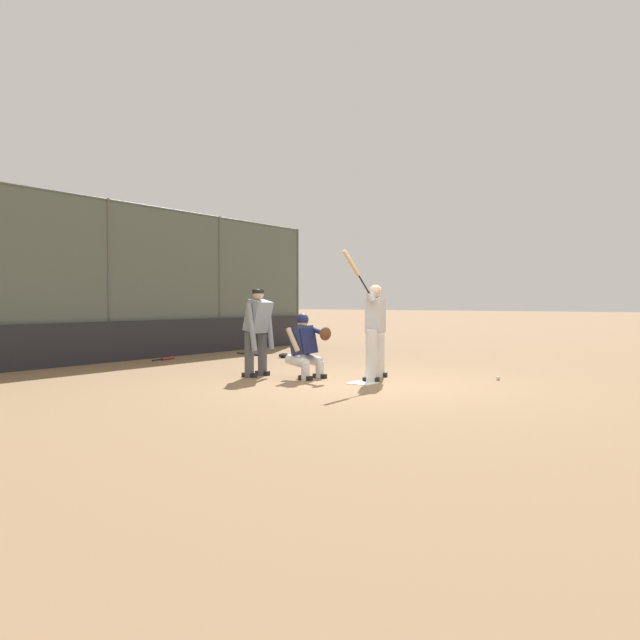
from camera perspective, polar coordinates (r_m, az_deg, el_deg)
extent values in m
plane|color=#846647|center=(10.58, 3.94, -5.81)|extent=(160.00, 160.00, 0.00)
cube|color=white|center=(10.58, 3.94, -5.77)|extent=(0.43, 0.43, 0.01)
cylinder|color=#515651|center=(20.29, -2.08, 3.07)|extent=(0.08, 0.08, 3.73)
cylinder|color=#515651|center=(17.50, -9.18, 3.27)|extent=(0.08, 0.08, 3.73)
cylinder|color=#515651|center=(15.07, -18.76, 3.45)|extent=(0.08, 0.08, 3.73)
cube|color=#515B51|center=(15.07, -18.76, 3.45)|extent=(14.55, 0.01, 3.73)
cylinder|color=#515651|center=(15.24, -18.83, 10.36)|extent=(14.55, 0.06, 0.06)
cube|color=#28282D|center=(15.02, -18.48, -1.90)|extent=(14.26, 0.18, 0.92)
cube|color=slate|center=(15.43, -27.11, -2.80)|extent=(10.18, 0.55, 0.44)
cube|color=#B7BABC|center=(15.41, -27.12, -1.84)|extent=(10.18, 0.24, 0.08)
cylinder|color=silver|center=(11.48, 5.46, -2.96)|extent=(0.19, 0.19, 0.90)
cube|color=black|center=(11.52, 5.45, -5.00)|extent=(0.19, 0.30, 0.08)
cylinder|color=silver|center=(10.74, 4.69, -3.28)|extent=(0.19, 0.19, 0.90)
cube|color=black|center=(10.79, 4.69, -5.45)|extent=(0.19, 0.30, 0.08)
cube|color=#B7B7BC|center=(11.07, 5.10, 0.43)|extent=(0.55, 0.42, 0.62)
sphere|color=tan|center=(11.07, 5.10, 2.63)|extent=(0.23, 0.23, 0.23)
cylinder|color=#B7B7BC|center=(11.07, 4.97, 2.08)|extent=(0.63, 0.24, 0.23)
cylinder|color=#B7B7BC|center=(10.78, 4.66, 2.09)|extent=(0.16, 0.18, 0.17)
sphere|color=black|center=(10.78, 4.52, 2.44)|extent=(0.04, 0.04, 0.04)
cylinder|color=black|center=(10.75, 4.04, 3.26)|extent=(0.19, 0.16, 0.32)
cylinder|color=tan|center=(10.68, 2.88, 5.23)|extent=(0.30, 0.25, 0.46)
cylinder|color=silver|center=(11.27, -0.02, -4.58)|extent=(0.15, 0.15, 0.30)
cylinder|color=silver|center=(11.37, -0.78, -3.66)|extent=(0.21, 0.47, 0.23)
cube|color=black|center=(11.28, -0.02, -5.13)|extent=(0.12, 0.27, 0.08)
cylinder|color=silver|center=(10.96, -1.34, -4.75)|extent=(0.15, 0.15, 0.30)
cylinder|color=silver|center=(11.07, -2.11, -3.80)|extent=(0.21, 0.47, 0.23)
cube|color=black|center=(10.97, -1.34, -5.33)|extent=(0.12, 0.27, 0.08)
cube|color=navy|center=(11.22, -1.61, -1.88)|extent=(0.46, 0.38, 0.54)
cube|color=#191E47|center=(11.13, -1.04, -1.91)|extent=(0.40, 0.16, 0.45)
sphere|color=tan|center=(11.20, -1.61, -0.14)|extent=(0.20, 0.20, 0.20)
sphere|color=#191E47|center=(11.20, -1.61, 0.04)|extent=(0.22, 0.22, 0.22)
cylinder|color=navy|center=(11.18, -0.14, -1.04)|extent=(0.32, 0.51, 0.16)
ellipsoid|color=#56331E|center=(10.96, 0.50, -1.27)|extent=(0.31, 0.12, 0.24)
cylinder|color=tan|center=(11.02, -2.50, -1.82)|extent=(0.11, 0.31, 0.44)
cylinder|color=#4C4C51|center=(11.73, -5.29, -3.05)|extent=(0.17, 0.17, 0.82)
cube|color=black|center=(11.77, -5.29, -4.85)|extent=(0.11, 0.28, 0.08)
cylinder|color=#4C4C51|center=(11.44, -6.49, -3.17)|extent=(0.17, 0.17, 0.82)
cube|color=black|center=(11.48, -6.48, -5.02)|extent=(0.11, 0.28, 0.08)
cube|color=gray|center=(11.51, -5.68, 0.36)|extent=(0.45, 0.39, 0.63)
sphere|color=tan|center=(11.51, -5.68, 2.32)|extent=(0.21, 0.21, 0.21)
cylinder|color=black|center=(11.51, -5.68, 2.60)|extent=(0.22, 0.22, 0.07)
cylinder|color=gray|center=(11.68, -4.64, -0.55)|extent=(0.14, 0.24, 0.87)
cylinder|color=gray|center=(11.28, -6.27, -0.64)|extent=(0.14, 0.24, 0.87)
sphere|color=black|center=(16.49, -7.50, -3.00)|extent=(0.04, 0.04, 0.04)
cylinder|color=black|center=(16.35, -7.11, -3.04)|extent=(0.08, 0.35, 0.03)
cylinder|color=#334789|center=(16.04, -6.15, -3.13)|extent=(0.14, 0.49, 0.07)
sphere|color=black|center=(14.76, -15.05, -3.60)|extent=(0.04, 0.04, 0.04)
cylinder|color=black|center=(14.90, -14.65, -3.55)|extent=(0.34, 0.10, 0.03)
cylinder|color=maroon|center=(15.22, -13.74, -3.43)|extent=(0.47, 0.16, 0.07)
ellipsoid|color=black|center=(15.38, -3.34, -3.24)|extent=(0.32, 0.20, 0.11)
ellipsoid|color=black|center=(15.26, -3.26, -3.30)|extent=(0.11, 0.09, 0.09)
sphere|color=white|center=(11.44, 15.97, -5.11)|extent=(0.07, 0.07, 0.07)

